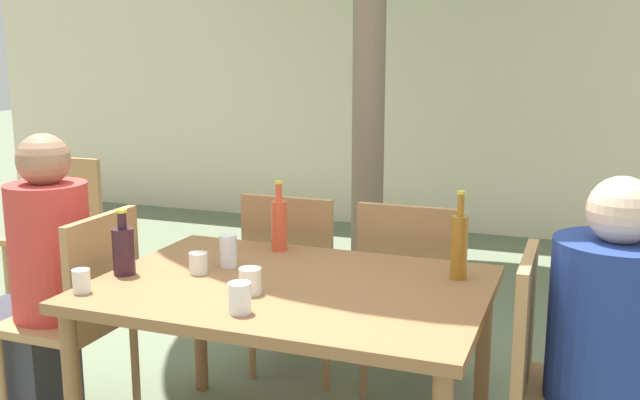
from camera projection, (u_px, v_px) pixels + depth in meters
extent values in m
cube|color=beige|center=(470.00, 72.00, 6.09)|extent=(10.00, 0.08, 2.80)
cylinder|color=#7A6651|center=(369.00, 78.00, 4.49)|extent=(0.21, 0.21, 2.80)
cube|color=brown|center=(291.00, 288.00, 2.58)|extent=(1.40, 0.99, 0.04)
cylinder|color=brown|center=(200.00, 320.00, 3.27)|extent=(0.06, 0.06, 0.68)
cylinder|color=brown|center=(483.00, 360.00, 2.83)|extent=(0.06, 0.06, 0.68)
cube|color=#A87A4C|center=(67.00, 321.00, 2.98)|extent=(0.44, 0.44, 0.04)
cube|color=#A87A4C|center=(103.00, 270.00, 2.87)|extent=(0.04, 0.44, 0.45)
cylinder|color=#A87A4C|center=(65.00, 349.00, 3.27)|extent=(0.04, 0.04, 0.42)
cylinder|color=#A87A4C|center=(2.00, 384.00, 2.92)|extent=(0.04, 0.04, 0.42)
cylinder|color=#A87A4C|center=(135.00, 361.00, 3.14)|extent=(0.04, 0.04, 0.42)
cylinder|color=#A87A4C|center=(78.00, 399.00, 2.79)|extent=(0.04, 0.04, 0.42)
cube|color=#A87A4C|center=(525.00, 322.00, 2.30)|extent=(0.04, 0.44, 0.45)
cube|color=#A87A4C|center=(303.00, 283.00, 3.48)|extent=(0.44, 0.44, 0.04)
cube|color=#A87A4C|center=(287.00, 245.00, 3.25)|extent=(0.44, 0.04, 0.45)
cylinder|color=#A87A4C|center=(352.00, 320.00, 3.63)|extent=(0.04, 0.04, 0.42)
cylinder|color=#A87A4C|center=(283.00, 311.00, 3.76)|extent=(0.04, 0.04, 0.42)
cylinder|color=#A87A4C|center=(326.00, 348.00, 3.28)|extent=(0.04, 0.04, 0.42)
cylinder|color=#A87A4C|center=(252.00, 336.00, 3.41)|extent=(0.04, 0.04, 0.42)
cube|color=#A87A4C|center=(416.00, 297.00, 3.28)|extent=(0.44, 0.44, 0.04)
cube|color=#A87A4C|center=(407.00, 257.00, 3.05)|extent=(0.44, 0.04, 0.45)
cylinder|color=#A87A4C|center=(462.00, 334.00, 3.44)|extent=(0.04, 0.04, 0.42)
cylinder|color=#A87A4C|center=(386.00, 324.00, 3.57)|extent=(0.04, 0.04, 0.42)
cylinder|color=#A87A4C|center=(448.00, 366.00, 3.09)|extent=(0.04, 0.04, 0.42)
cylinder|color=#A87A4C|center=(364.00, 353.00, 3.22)|extent=(0.04, 0.04, 0.42)
cube|color=#A87A4C|center=(52.00, 238.00, 4.36)|extent=(0.44, 0.44, 0.04)
cube|color=#A87A4C|center=(71.00, 193.00, 4.50)|extent=(0.44, 0.04, 0.45)
cylinder|color=#A87A4C|center=(8.00, 279.00, 4.30)|extent=(0.04, 0.04, 0.42)
cylinder|color=#A87A4C|center=(59.00, 286.00, 4.17)|extent=(0.04, 0.04, 0.42)
cylinder|color=#A87A4C|center=(51.00, 262.00, 4.65)|extent=(0.04, 0.04, 0.42)
cylinder|color=#A87A4C|center=(100.00, 268.00, 4.52)|extent=(0.04, 0.04, 0.42)
cube|color=#383842|center=(22.00, 359.00, 3.11)|extent=(0.40, 0.30, 0.46)
cylinder|color=#C63833|center=(50.00, 250.00, 2.95)|extent=(0.33, 0.33, 0.56)
sphere|color=#936B51|center=(43.00, 160.00, 2.87)|extent=(0.21, 0.21, 0.21)
cylinder|color=navy|center=(612.00, 322.00, 2.21)|extent=(0.39, 0.39, 0.52)
sphere|color=beige|center=(622.00, 210.00, 2.14)|extent=(0.21, 0.21, 0.21)
cylinder|color=#DB4C2D|center=(279.00, 226.00, 2.99)|extent=(0.07, 0.07, 0.21)
cylinder|color=#DB4C2D|center=(279.00, 192.00, 2.96)|extent=(0.03, 0.03, 0.07)
cylinder|color=gold|center=(279.00, 182.00, 2.95)|extent=(0.03, 0.03, 0.01)
cylinder|color=#9E661E|center=(459.00, 248.00, 2.60)|extent=(0.06, 0.06, 0.24)
cylinder|color=#9E661E|center=(461.00, 205.00, 2.57)|extent=(0.02, 0.02, 0.08)
cylinder|color=gold|center=(461.00, 193.00, 2.56)|extent=(0.03, 0.03, 0.01)
cylinder|color=#331923|center=(124.00, 251.00, 2.67)|extent=(0.08, 0.08, 0.18)
cylinder|color=#331923|center=(122.00, 221.00, 2.64)|extent=(0.03, 0.03, 0.06)
cylinder|color=gold|center=(121.00, 211.00, 2.63)|extent=(0.04, 0.04, 0.01)
cylinder|color=silver|center=(198.00, 263.00, 2.68)|extent=(0.07, 0.07, 0.08)
cylinder|color=white|center=(240.00, 298.00, 2.27)|extent=(0.07, 0.07, 0.10)
cylinder|color=white|center=(228.00, 251.00, 2.77)|extent=(0.07, 0.07, 0.13)
cylinder|color=silver|center=(250.00, 281.00, 2.45)|extent=(0.08, 0.08, 0.09)
cylinder|color=silver|center=(81.00, 281.00, 2.47)|extent=(0.06, 0.06, 0.08)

